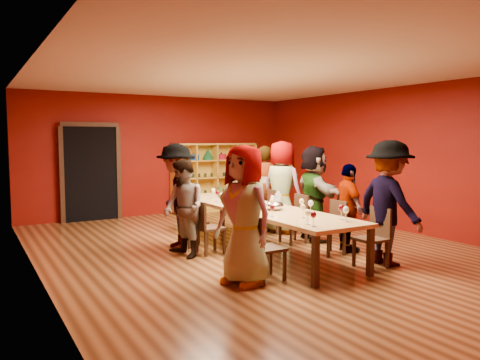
{
  "coord_description": "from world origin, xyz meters",
  "views": [
    {
      "loc": [
        -4.31,
        -6.75,
        1.91
      ],
      "look_at": [
        0.09,
        0.73,
        1.15
      ],
      "focal_mm": 35.0,
      "sensor_mm": 36.0,
      "label": 1
    }
  ],
  "objects_px": {
    "chair_person_left_0": "(262,244)",
    "chair_person_right_0": "(375,234)",
    "person_left_2": "(184,208)",
    "person_right_2": "(314,193)",
    "chair_person_right_3": "(269,210)",
    "chair_person_left_2": "(206,225)",
    "person_right_4": "(265,187)",
    "person_right_0": "(389,203)",
    "chair_person_right_1": "(333,225)",
    "chair_person_left_3": "(190,219)",
    "tasting_table": "(257,209)",
    "person_left_0": "(244,215)",
    "spittoon_bowl": "(274,206)",
    "shelving_unit": "(214,174)",
    "chair_person_right_2": "(297,216)",
    "wine_bottle": "(219,192)",
    "person_right_1": "(348,208)",
    "chair_person_right_4": "(253,206)",
    "person_right_3": "(282,187)",
    "person_left_3": "(177,196)"
  },
  "relations": [
    {
      "from": "chair_person_left_0",
      "to": "chair_person_right_0",
      "type": "height_order",
      "value": "same"
    },
    {
      "from": "person_left_2",
      "to": "person_right_2",
      "type": "bearing_deg",
      "value": 82.7
    },
    {
      "from": "chair_person_right_3",
      "to": "person_left_2",
      "type": "bearing_deg",
      "value": -159.54
    },
    {
      "from": "chair_person_left_2",
      "to": "person_right_4",
      "type": "relative_size",
      "value": 0.5
    },
    {
      "from": "person_right_0",
      "to": "chair_person_right_1",
      "type": "bearing_deg",
      "value": 22.38
    },
    {
      "from": "chair_person_left_3",
      "to": "person_right_0",
      "type": "relative_size",
      "value": 0.47
    },
    {
      "from": "tasting_table",
      "to": "person_right_4",
      "type": "distance_m",
      "value": 1.98
    },
    {
      "from": "person_left_0",
      "to": "chair_person_right_1",
      "type": "xyz_separation_m",
      "value": [
        2.11,
        0.63,
        -0.42
      ]
    },
    {
      "from": "chair_person_left_2",
      "to": "spittoon_bowl",
      "type": "bearing_deg",
      "value": -33.1
    },
    {
      "from": "shelving_unit",
      "to": "chair_person_right_1",
      "type": "relative_size",
      "value": 2.7
    },
    {
      "from": "shelving_unit",
      "to": "person_right_4",
      "type": "relative_size",
      "value": 1.36
    },
    {
      "from": "chair_person_left_2",
      "to": "chair_person_right_0",
      "type": "height_order",
      "value": "same"
    },
    {
      "from": "chair_person_right_2",
      "to": "wine_bottle",
      "type": "distance_m",
      "value": 1.69
    },
    {
      "from": "person_left_0",
      "to": "chair_person_left_2",
      "type": "bearing_deg",
      "value": 154.15
    },
    {
      "from": "chair_person_left_2",
      "to": "chair_person_left_3",
      "type": "height_order",
      "value": "same"
    },
    {
      "from": "tasting_table",
      "to": "chair_person_left_0",
      "type": "relative_size",
      "value": 5.06
    },
    {
      "from": "chair_person_right_1",
      "to": "person_right_1",
      "type": "relative_size",
      "value": 0.59
    },
    {
      "from": "chair_person_right_1",
      "to": "chair_person_right_2",
      "type": "bearing_deg",
      "value": 90.0
    },
    {
      "from": "tasting_table",
      "to": "chair_person_right_4",
      "type": "height_order",
      "value": "chair_person_right_4"
    },
    {
      "from": "person_left_0",
      "to": "chair_person_right_1",
      "type": "height_order",
      "value": "person_left_0"
    },
    {
      "from": "person_right_0",
      "to": "chair_person_left_3",
      "type": "bearing_deg",
      "value": 43.89
    },
    {
      "from": "person_right_1",
      "to": "person_right_2",
      "type": "height_order",
      "value": "person_right_2"
    },
    {
      "from": "chair_person_right_1",
      "to": "chair_person_right_4",
      "type": "height_order",
      "value": "same"
    },
    {
      "from": "shelving_unit",
      "to": "chair_person_right_2",
      "type": "xyz_separation_m",
      "value": [
        -0.49,
        -4.26,
        -0.49
      ]
    },
    {
      "from": "chair_person_left_3",
      "to": "chair_person_right_0",
      "type": "distance_m",
      "value": 3.21
    },
    {
      "from": "chair_person_right_2",
      "to": "person_right_2",
      "type": "xyz_separation_m",
      "value": [
        0.4,
        0.0,
        0.4
      ]
    },
    {
      "from": "chair_person_right_1",
      "to": "wine_bottle",
      "type": "distance_m",
      "value": 2.57
    },
    {
      "from": "chair_person_right_3",
      "to": "shelving_unit",
      "type": "bearing_deg",
      "value": 81.73
    },
    {
      "from": "tasting_table",
      "to": "person_right_0",
      "type": "distance_m",
      "value": 2.21
    },
    {
      "from": "chair_person_left_0",
      "to": "chair_person_left_2",
      "type": "height_order",
      "value": "same"
    },
    {
      "from": "tasting_table",
      "to": "person_right_3",
      "type": "relative_size",
      "value": 2.4
    },
    {
      "from": "tasting_table",
      "to": "person_left_2",
      "type": "bearing_deg",
      "value": 173.88
    },
    {
      "from": "shelving_unit",
      "to": "chair_person_right_3",
      "type": "relative_size",
      "value": 2.7
    },
    {
      "from": "chair_person_right_1",
      "to": "person_right_4",
      "type": "bearing_deg",
      "value": 83.15
    },
    {
      "from": "chair_person_left_2",
      "to": "person_right_1",
      "type": "distance_m",
      "value": 2.41
    },
    {
      "from": "chair_person_right_1",
      "to": "wine_bottle",
      "type": "relative_size",
      "value": 3.16
    },
    {
      "from": "chair_person_left_3",
      "to": "person_right_2",
      "type": "xyz_separation_m",
      "value": [
        2.22,
        -0.73,
        0.4
      ]
    },
    {
      "from": "chair_person_right_0",
      "to": "person_right_0",
      "type": "bearing_deg",
      "value": 0.0
    },
    {
      "from": "shelving_unit",
      "to": "chair_person_right_0",
      "type": "bearing_deg",
      "value": -94.51
    },
    {
      "from": "person_right_2",
      "to": "spittoon_bowl",
      "type": "distance_m",
      "value": 1.39
    },
    {
      "from": "person_left_3",
      "to": "chair_person_right_2",
      "type": "relative_size",
      "value": 2.07
    },
    {
      "from": "chair_person_left_0",
      "to": "wine_bottle",
      "type": "distance_m",
      "value": 3.19
    },
    {
      "from": "person_left_2",
      "to": "person_left_3",
      "type": "height_order",
      "value": "person_left_3"
    },
    {
      "from": "person_right_0",
      "to": "person_right_1",
      "type": "bearing_deg",
      "value": 2.51
    },
    {
      "from": "shelving_unit",
      "to": "person_right_0",
      "type": "bearing_deg",
      "value": -91.92
    },
    {
      "from": "chair_person_right_4",
      "to": "spittoon_bowl",
      "type": "distance_m",
      "value": 2.24
    },
    {
      "from": "spittoon_bowl",
      "to": "chair_person_right_1",
      "type": "bearing_deg",
      "value": -27.77
    },
    {
      "from": "chair_person_right_4",
      "to": "spittoon_bowl",
      "type": "height_order",
      "value": "spittoon_bowl"
    },
    {
      "from": "wine_bottle",
      "to": "person_right_3",
      "type": "bearing_deg",
      "value": -22.31
    },
    {
      "from": "chair_person_left_0",
      "to": "spittoon_bowl",
      "type": "relative_size",
      "value": 2.91
    }
  ]
}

